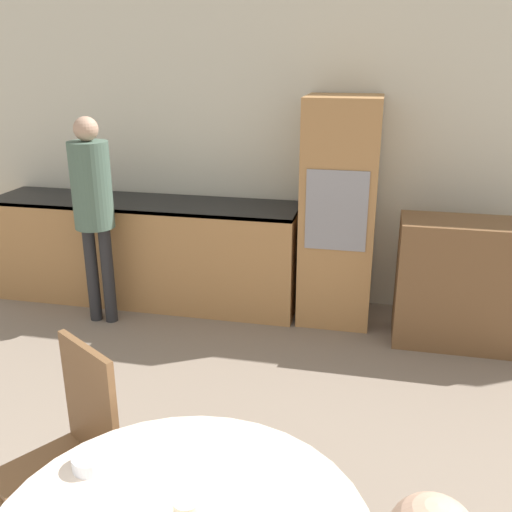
# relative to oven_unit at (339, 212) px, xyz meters

# --- Properties ---
(wall_back) EXTENTS (6.98, 0.05, 2.60)m
(wall_back) POSITION_rel_oven_unit_xyz_m (-0.32, 0.34, 0.41)
(wall_back) COLOR beige
(wall_back) RESTS_ON ground_plane
(kitchen_counter) EXTENTS (2.64, 0.60, 0.89)m
(kitchen_counter) POSITION_rel_oven_unit_xyz_m (-1.64, -0.01, -0.43)
(kitchen_counter) COLOR #AD7A47
(kitchen_counter) RESTS_ON ground_plane
(oven_unit) EXTENTS (0.57, 0.59, 1.77)m
(oven_unit) POSITION_rel_oven_unit_xyz_m (0.00, 0.00, 0.00)
(oven_unit) COLOR #AD7A47
(oven_unit) RESTS_ON ground_plane
(sideboard) EXTENTS (1.13, 0.45, 0.95)m
(sideboard) POSITION_rel_oven_unit_xyz_m (1.03, -0.27, -0.41)
(sideboard) COLOR brown
(sideboard) RESTS_ON ground_plane
(chair_far_left) EXTENTS (0.55, 0.55, 0.97)m
(chair_far_left) POSITION_rel_oven_unit_xyz_m (-0.85, -2.64, -0.34)
(chair_far_left) COLOR brown
(chair_far_left) RESTS_ON ground_plane
(person_standing) EXTENTS (0.30, 0.30, 1.63)m
(person_standing) POSITION_rel_oven_unit_xyz_m (-1.83, -0.50, 0.13)
(person_standing) COLOR #262628
(person_standing) RESTS_ON ground_plane
(cup) EXTENTS (0.08, 0.08, 0.08)m
(cup) POSITION_rel_oven_unit_xyz_m (-0.19, -3.12, -0.09)
(cup) COLOR beige
(cup) RESTS_ON dining_table
(bowl_near) EXTENTS (0.12, 0.12, 0.05)m
(bowl_near) POSITION_rel_oven_unit_xyz_m (-0.58, -2.96, -0.11)
(bowl_near) COLOR silver
(bowl_near) RESTS_ON dining_table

